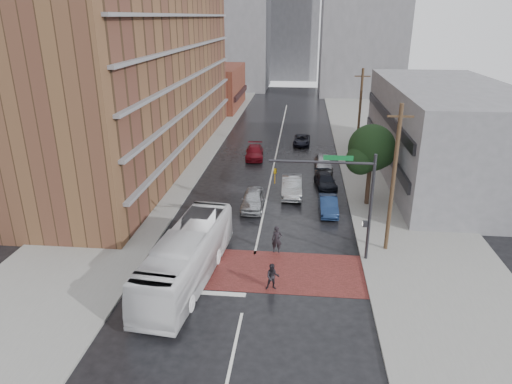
% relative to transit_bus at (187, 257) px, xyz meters
% --- Properties ---
extents(ground, '(160.00, 160.00, 0.00)m').
position_rel_transit_bus_xyz_m(ground, '(3.67, 1.00, -1.58)').
color(ground, black).
rests_on(ground, ground).
extents(crosswalk, '(14.00, 5.00, 0.02)m').
position_rel_transit_bus_xyz_m(crosswalk, '(3.67, 1.50, -1.57)').
color(crosswalk, maroon).
rests_on(crosswalk, ground).
extents(sidewalk_west, '(9.00, 90.00, 0.15)m').
position_rel_transit_bus_xyz_m(sidewalk_west, '(-7.83, 26.00, -1.51)').
color(sidewalk_west, gray).
rests_on(sidewalk_west, ground).
extents(sidewalk_east, '(9.00, 90.00, 0.15)m').
position_rel_transit_bus_xyz_m(sidewalk_east, '(15.17, 26.00, -1.51)').
color(sidewalk_east, gray).
rests_on(sidewalk_east, ground).
extents(apartment_block, '(10.00, 44.00, 28.00)m').
position_rel_transit_bus_xyz_m(apartment_block, '(-10.33, 25.00, 12.42)').
color(apartment_block, brown).
rests_on(apartment_block, ground).
extents(storefront_west, '(8.00, 16.00, 7.00)m').
position_rel_transit_bus_xyz_m(storefront_west, '(-8.33, 55.00, 1.92)').
color(storefront_west, brown).
rests_on(storefront_west, ground).
extents(building_east, '(11.00, 26.00, 9.00)m').
position_rel_transit_bus_xyz_m(building_east, '(20.17, 21.00, 2.92)').
color(building_east, gray).
rests_on(building_east, ground).
extents(distant_tower_west, '(18.00, 16.00, 32.00)m').
position_rel_transit_bus_xyz_m(distant_tower_west, '(-10.33, 79.00, 14.42)').
color(distant_tower_west, gray).
rests_on(distant_tower_west, ground).
extents(distant_tower_center, '(12.00, 10.00, 24.00)m').
position_rel_transit_bus_xyz_m(distant_tower_center, '(3.67, 96.00, 10.42)').
color(distant_tower_center, gray).
rests_on(distant_tower_center, ground).
extents(street_tree, '(4.20, 4.10, 6.90)m').
position_rel_transit_bus_xyz_m(street_tree, '(12.18, 13.03, 3.15)').
color(street_tree, '#332319').
rests_on(street_tree, ground).
extents(signal_mast, '(6.50, 0.30, 7.20)m').
position_rel_transit_bus_xyz_m(signal_mast, '(9.51, 3.50, 3.15)').
color(signal_mast, '#2D2D33').
rests_on(signal_mast, ground).
extents(utility_pole_near, '(1.60, 0.26, 10.00)m').
position_rel_transit_bus_xyz_m(utility_pole_near, '(12.47, 5.00, 3.56)').
color(utility_pole_near, '#473321').
rests_on(utility_pole_near, ground).
extents(utility_pole_far, '(1.60, 0.26, 10.00)m').
position_rel_transit_bus_xyz_m(utility_pole_far, '(12.47, 25.00, 3.56)').
color(utility_pole_far, '#473321').
rests_on(utility_pole_far, ground).
extents(transit_bus, '(3.77, 11.57, 3.17)m').
position_rel_transit_bus_xyz_m(transit_bus, '(0.00, 0.00, 0.00)').
color(transit_bus, silver).
rests_on(transit_bus, ground).
extents(pedestrian_a, '(0.72, 0.50, 1.88)m').
position_rel_transit_bus_xyz_m(pedestrian_a, '(5.11, 4.00, -0.64)').
color(pedestrian_a, black).
rests_on(pedestrian_a, ground).
extents(pedestrian_b, '(0.86, 0.71, 1.64)m').
position_rel_transit_bus_xyz_m(pedestrian_b, '(5.14, -0.50, -0.76)').
color(pedestrian_b, black).
rests_on(pedestrian_b, ground).
extents(car_travel_a, '(1.86, 4.54, 1.54)m').
position_rel_transit_bus_xyz_m(car_travel_a, '(2.71, 11.36, -0.81)').
color(car_travel_a, '#AAADB2').
rests_on(car_travel_a, ground).
extents(car_travel_b, '(1.90, 5.06, 1.65)m').
position_rel_transit_bus_xyz_m(car_travel_b, '(5.80, 14.68, -0.76)').
color(car_travel_b, '#9A9EA1').
rests_on(car_travel_b, ground).
extents(car_travel_c, '(2.27, 4.88, 1.38)m').
position_rel_transit_bus_xyz_m(car_travel_c, '(1.33, 25.60, -0.89)').
color(car_travel_c, maroon).
rests_on(car_travel_c, ground).
extents(suv_travel, '(2.17, 4.34, 1.18)m').
position_rel_transit_bus_xyz_m(suv_travel, '(6.55, 31.93, -0.99)').
color(suv_travel, black).
rests_on(suv_travel, ground).
extents(car_parked_near, '(1.51, 4.05, 1.32)m').
position_rel_transit_bus_xyz_m(car_parked_near, '(8.87, 11.00, -0.92)').
color(car_parked_near, '#15264A').
rests_on(car_parked_near, ground).
extents(car_parked_mid, '(2.28, 4.46, 1.24)m').
position_rel_transit_bus_xyz_m(car_parked_mid, '(8.87, 17.00, -0.96)').
color(car_parked_mid, black).
rests_on(car_parked_mid, ground).
extents(car_parked_far, '(1.90, 4.49, 1.52)m').
position_rel_transit_bus_xyz_m(car_parked_far, '(8.87, 22.23, -0.82)').
color(car_parked_far, '#A2A4A9').
rests_on(car_parked_far, ground).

